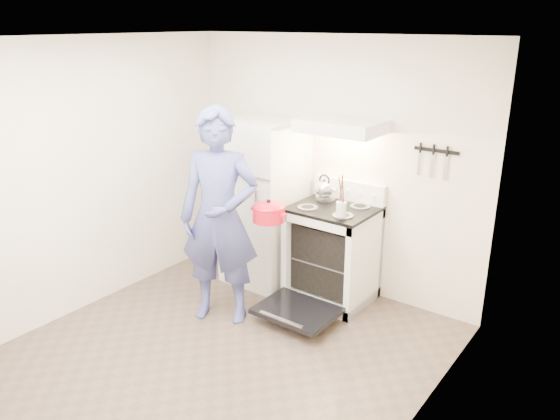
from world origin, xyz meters
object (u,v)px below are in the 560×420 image
Objects in this scene: tea_kettle at (324,188)px; dutch_oven at (269,214)px; stove_body at (332,255)px; person at (220,218)px; refrigerator at (264,202)px.

tea_kettle reaches higher than dutch_oven.
stove_body is 0.47× the size of person.
stove_body is at bearing 29.10° from person.
refrigerator is 4.78× the size of dutch_oven.
person is at bearing -125.19° from stove_body.
refrigerator reaches higher than stove_body.
person reaches higher than stove_body.
stove_body is 2.59× the size of dutch_oven.
tea_kettle is at bearing 40.04° from person.
refrigerator is at bearing -178.23° from stove_body.
dutch_oven is (-0.10, -0.76, -0.07)m from tea_kettle.
person reaches higher than refrigerator.
tea_kettle is 0.77m from dutch_oven.
person is 5.48× the size of dutch_oven.
refrigerator is at bearing 75.91° from person.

